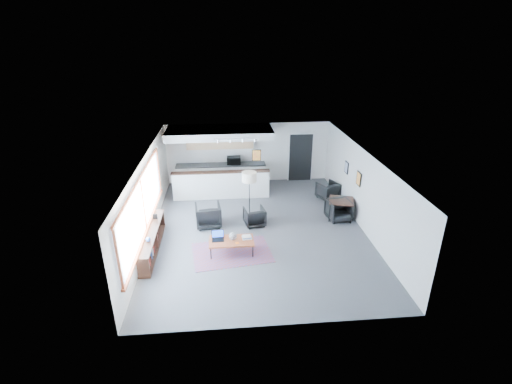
{
  "coord_description": "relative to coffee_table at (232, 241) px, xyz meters",
  "views": [
    {
      "loc": [
        -1.06,
        -10.94,
        6.07
      ],
      "look_at": [
        -0.03,
        0.4,
        1.2
      ],
      "focal_mm": 26.0,
      "sensor_mm": 36.0,
      "label": 1
    }
  ],
  "objects": [
    {
      "name": "coffee_table",
      "position": [
        0.0,
        0.0,
        0.0
      ],
      "size": [
        1.32,
        0.72,
        0.43
      ],
      "rotation": [
        0.0,
        0.0,
        -0.0
      ],
      "color": "brown",
      "rests_on": "floor"
    },
    {
      "name": "coaster",
      "position": [
        0.16,
        -0.17,
        0.04
      ],
      "size": [
        0.13,
        0.13,
        0.01
      ],
      "rotation": [
        0.0,
        0.0,
        0.28
      ],
      "color": "#E5590C",
      "rests_on": "coffee_table"
    },
    {
      "name": "floor_lamp",
      "position": [
        0.7,
        2.2,
        1.12
      ],
      "size": [
        0.53,
        0.53,
        1.75
      ],
      "rotation": [
        0.0,
        0.0,
        -0.06
      ],
      "color": "black",
      "rests_on": "floor"
    },
    {
      "name": "armchair_left",
      "position": [
        -0.74,
        1.8,
        0.03
      ],
      "size": [
        0.91,
        0.86,
        0.85
      ],
      "primitive_type": "imported",
      "rotation": [
        0.0,
        0.0,
        3.25
      ],
      "color": "black",
      "rests_on": "floor"
    },
    {
      "name": "ceramic_pot",
      "position": [
        0.04,
        0.03,
        0.15
      ],
      "size": [
        0.24,
        0.24,
        0.24
      ],
      "rotation": [
        0.0,
        0.0,
        0.01
      ],
      "color": "gray",
      "rests_on": "coffee_table"
    },
    {
      "name": "dining_chair_far",
      "position": [
        3.92,
        3.64,
        -0.08
      ],
      "size": [
        0.81,
        0.79,
        0.64
      ],
      "primitive_type": "imported",
      "rotation": [
        0.0,
        0.0,
        3.55
      ],
      "color": "black",
      "rests_on": "floor"
    },
    {
      "name": "wall_art_upper",
      "position": [
        4.39,
        3.08,
        1.1
      ],
      "size": [
        0.03,
        0.34,
        0.44
      ],
      "color": "black",
      "rests_on": "room"
    },
    {
      "name": "wall_art_lower",
      "position": [
        4.39,
        1.78,
        1.15
      ],
      "size": [
        0.03,
        0.38,
        0.48
      ],
      "color": "black",
      "rests_on": "room"
    },
    {
      "name": "kitchenette",
      "position": [
        -0.28,
        5.09,
        0.98
      ],
      "size": [
        4.2,
        1.96,
        2.6
      ],
      "color": "white",
      "rests_on": "floor"
    },
    {
      "name": "microwave",
      "position": [
        0.28,
        5.53,
        0.73
      ],
      "size": [
        0.59,
        0.33,
        0.39
      ],
      "primitive_type": "imported",
      "rotation": [
        0.0,
        0.0,
        -0.02
      ],
      "color": "black",
      "rests_on": "kitchenette"
    },
    {
      "name": "track_light",
      "position": [
        0.33,
        3.58,
        2.13
      ],
      "size": [
        1.6,
        0.07,
        0.15
      ],
      "color": "silver",
      "rests_on": "room"
    },
    {
      "name": "console",
      "position": [
        -2.38,
        0.33,
        -0.07
      ],
      "size": [
        0.35,
        3.0,
        0.8
      ],
      "color": "black",
      "rests_on": "floor"
    },
    {
      "name": "dining_table",
      "position": [
        3.92,
        1.95,
        0.24
      ],
      "size": [
        1.03,
        1.03,
        0.7
      ],
      "rotation": [
        0.0,
        0.0,
        -0.29
      ],
      "color": "black",
      "rests_on": "floor"
    },
    {
      "name": "room",
      "position": [
        0.92,
        1.38,
        0.9
      ],
      "size": [
        7.02,
        9.02,
        2.62
      ],
      "color": "#49494B",
      "rests_on": "ground"
    },
    {
      "name": "window",
      "position": [
        -2.54,
        0.48,
        1.06
      ],
      "size": [
        0.1,
        5.95,
        1.66
      ],
      "color": "#8CBFFF",
      "rests_on": "room"
    },
    {
      "name": "book_stack",
      "position": [
        0.46,
        0.07,
        0.07
      ],
      "size": [
        0.3,
        0.25,
        0.09
      ],
      "rotation": [
        0.0,
        0.0,
        0.07
      ],
      "color": "silver",
      "rests_on": "coffee_table"
    },
    {
      "name": "dining_chair_near",
      "position": [
        3.83,
        1.84,
        -0.06
      ],
      "size": [
        0.74,
        0.71,
        0.68
      ],
      "primitive_type": "imported",
      "rotation": [
        0.0,
        0.0,
        0.14
      ],
      "color": "black",
      "rests_on": "floor"
    },
    {
      "name": "doorway",
      "position": [
        3.22,
        5.8,
        0.68
      ],
      "size": [
        1.1,
        0.12,
        2.15
      ],
      "color": "black",
      "rests_on": "room"
    },
    {
      "name": "laptop",
      "position": [
        -0.4,
        0.12,
        0.11
      ],
      "size": [
        0.37,
        0.3,
        0.26
      ],
      "rotation": [
        0.0,
        0.0,
        0.02
      ],
      "color": "black",
      "rests_on": "coffee_table"
    },
    {
      "name": "kilim_rug",
      "position": [
        0.0,
        0.0,
        -0.39
      ],
      "size": [
        2.5,
        1.87,
        0.01
      ],
      "rotation": [
        0.0,
        0.0,
        0.13
      ],
      "color": "#5E3449",
      "rests_on": "floor"
    },
    {
      "name": "armchair_right",
      "position": [
        0.83,
        1.71,
        -0.06
      ],
      "size": [
        0.77,
        0.73,
        0.69
      ],
      "primitive_type": "imported",
      "rotation": [
        0.0,
        0.0,
        3.32
      ],
      "color": "black",
      "rests_on": "floor"
    }
  ]
}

